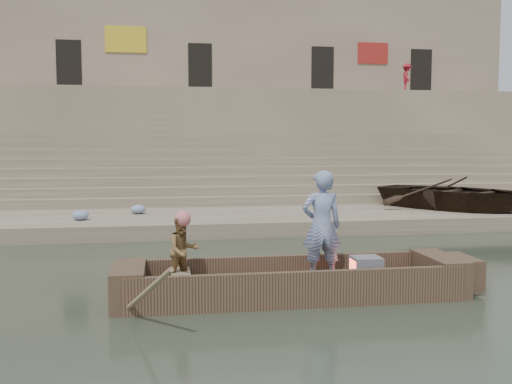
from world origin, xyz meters
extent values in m
plane|color=#273024|center=(0.00, 0.00, 0.00)|extent=(120.00, 120.00, 0.00)
cube|color=gray|center=(0.00, 8.00, 0.20)|extent=(32.00, 4.00, 0.40)
cube|color=gray|center=(0.00, 15.50, 1.40)|extent=(32.00, 3.00, 2.80)
cube|color=gray|center=(0.00, 22.50, 2.60)|extent=(32.00, 3.00, 5.20)
cube|color=gray|center=(0.00, 10.25, 0.35)|extent=(32.00, 0.50, 0.70)
cube|color=gray|center=(0.00, 10.75, 0.50)|extent=(32.00, 0.50, 1.00)
cube|color=gray|center=(0.00, 11.25, 0.65)|extent=(32.00, 0.50, 1.30)
cube|color=gray|center=(0.00, 11.75, 0.80)|extent=(32.00, 0.50, 1.60)
cube|color=gray|center=(0.00, 12.25, 0.95)|extent=(32.00, 0.50, 1.90)
cube|color=gray|center=(0.00, 12.75, 1.10)|extent=(32.00, 0.50, 2.20)
cube|color=gray|center=(0.00, 13.25, 1.25)|extent=(32.00, 0.50, 2.50)
cube|color=gray|center=(0.00, 13.75, 1.40)|extent=(32.00, 0.50, 2.80)
cube|color=gray|center=(0.00, 17.25, 1.55)|extent=(32.00, 0.50, 3.10)
cube|color=gray|center=(0.00, 17.75, 1.70)|extent=(32.00, 0.50, 3.40)
cube|color=gray|center=(0.00, 18.25, 1.85)|extent=(32.00, 0.50, 3.70)
cube|color=gray|center=(0.00, 18.75, 2.00)|extent=(32.00, 0.50, 4.00)
cube|color=gray|center=(0.00, 19.25, 2.15)|extent=(32.00, 0.50, 4.30)
cube|color=gray|center=(0.00, 19.75, 2.30)|extent=(32.00, 0.50, 4.60)
cube|color=gray|center=(0.00, 20.25, 2.45)|extent=(32.00, 0.50, 4.90)
cube|color=gray|center=(0.00, 20.75, 2.60)|extent=(32.00, 0.50, 5.20)
cube|color=#9E876B|center=(0.00, 26.50, 5.60)|extent=(32.00, 5.00, 11.20)
cube|color=black|center=(-9.00, 24.05, 6.60)|extent=(1.30, 0.18, 2.60)
cube|color=black|center=(-2.00, 24.05, 6.60)|extent=(1.30, 0.18, 2.60)
cube|color=black|center=(5.00, 24.05, 6.60)|extent=(1.30, 0.18, 2.60)
cube|color=black|center=(11.00, 24.05, 6.60)|extent=(1.30, 0.18, 2.60)
cube|color=gold|center=(-6.00, 23.98, 8.00)|extent=(2.20, 0.10, 1.40)
cube|color=maroon|center=(8.00, 23.98, 7.60)|extent=(1.80, 0.10, 1.20)
cube|color=brown|center=(-2.13, 0.36, 0.11)|extent=(5.00, 1.30, 0.22)
cube|color=brown|center=(-2.13, -0.26, 0.28)|extent=(5.20, 0.12, 0.56)
cube|color=brown|center=(-2.13, 0.98, 0.28)|extent=(5.20, 0.12, 0.56)
cube|color=brown|center=(-4.68, 0.36, 0.30)|extent=(0.50, 1.30, 0.60)
cube|color=brown|center=(0.42, 0.36, 0.30)|extent=(0.50, 1.30, 0.60)
cube|color=brown|center=(0.82, 0.36, 0.32)|extent=(0.35, 0.90, 0.50)
cube|color=#937A5B|center=(-3.88, 0.36, 0.40)|extent=(0.30, 1.20, 0.08)
cylinder|color=#937A5B|center=(-4.53, -0.54, 0.30)|extent=(1.03, 2.10, 1.36)
sphere|color=#D26870|center=(-3.85, 0.51, 1.29)|extent=(0.26, 0.26, 0.26)
imported|color=navy|center=(-1.59, 0.52, 1.13)|extent=(0.67, 0.44, 1.82)
imported|color=#27752F|center=(-3.85, 0.51, 0.79)|extent=(0.67, 0.61, 1.13)
cube|color=slate|center=(-0.87, 0.36, 0.42)|extent=(0.46, 0.42, 0.40)
cube|color=#E5593F|center=(-1.08, 0.36, 0.42)|extent=(0.04, 0.34, 0.32)
imported|color=#2D2116|center=(4.86, 8.08, 0.90)|extent=(5.72, 5.89, 1.00)
imported|color=maroon|center=(9.08, 21.60, 5.96)|extent=(0.82, 1.11, 1.53)
ellipsoid|color=#3F5999|center=(-4.86, 8.51, 0.53)|extent=(0.44, 0.44, 0.26)
ellipsoid|color=#3F5999|center=(-6.33, 7.37, 0.53)|extent=(0.44, 0.44, 0.26)
camera|label=1|loc=(-4.15, -8.54, 2.50)|focal=40.58mm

